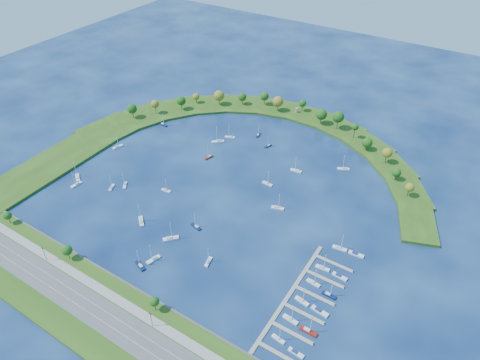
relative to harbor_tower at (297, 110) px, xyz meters
The scene contains 40 objects.
ground 117.37m from the harbor_tower, 86.83° to the right, with size 700.00×700.00×0.00m, color #07163F.
south_shoreline 240.11m from the harbor_tower, 88.45° to the right, with size 420.00×43.10×11.60m.
breakwater 79.22m from the harbor_tower, 120.22° to the right, with size 286.74×247.64×2.00m.
breakwater_trees 29.42m from the harbor_tower, 111.27° to the right, with size 238.10×96.89×15.96m.
harbor_tower is the anchor object (origin of this frame).
dock_system 200.41m from the harbor_tower, 62.74° to the right, with size 24.28×82.00×1.60m.
moored_boat_0 117.54m from the harbor_tower, 138.25° to the right, with size 8.17×3.23×11.69m.
moored_boat_1 156.83m from the harbor_tower, 127.69° to the right, with size 4.51×8.77×12.42m.
moored_boat_2 191.62m from the harbor_tower, 118.36° to the right, with size 9.05×7.43×13.59m.
moored_boat_3 179.56m from the harbor_tower, 96.68° to the right, with size 8.84×8.12×13.81m.
moored_boat_4 186.18m from the harbor_tower, 79.23° to the right, with size 3.73×7.88×11.17m.
moored_boat_5 180.20m from the harbor_tower, 88.50° to the right, with size 8.47×9.05×14.25m.
moored_boat_6 85.85m from the harbor_tower, 63.78° to the right, with size 8.68×3.27×12.45m.
moored_boat_7 148.42m from the harbor_tower, 100.84° to the right, with size 7.25×2.50×10.47m.
moored_boat_8 194.42m from the harbor_tower, 116.08° to the right, with size 3.29×8.49×12.17m.
moored_boat_9 70.45m from the harbor_tower, 113.98° to the right, with size 8.31×5.36×11.89m.
moored_boat_10 105.35m from the harbor_tower, 74.78° to the right, with size 8.11×2.88×11.68m.
moored_boat_11 175.04m from the harbor_tower, 110.81° to the right, with size 4.81×7.52×10.74m.
moored_boat_12 100.57m from the harbor_tower, 105.17° to the right, with size 3.83×8.09×11.46m.
moored_boat_13 50.19m from the harbor_tower, 102.29° to the right, with size 3.54×7.39×10.48m.
moored_boat_14 59.28m from the harbor_tower, 85.74° to the right, with size 3.82×6.84×9.69m.
moored_boat_15 82.14m from the harbor_tower, 113.60° to the right, with size 9.27×8.58×14.53m.
moored_boat_16 87.11m from the harbor_tower, 40.12° to the right, with size 8.90×6.22×12.88m.
moored_boat_17 198.57m from the harbor_tower, 87.96° to the right, with size 4.61×9.11×12.90m.
moored_boat_18 206.00m from the harbor_tower, 88.93° to the right, with size 8.88×5.26×12.62m.
moored_boat_19 163.90m from the harbor_tower, 86.00° to the right, with size 8.20×3.95×11.62m.
moored_boat_20 129.07m from the harbor_tower, 69.06° to the right, with size 8.79×4.71×12.45m.
moored_boat_21 166.50m from the harbor_tower, 109.69° to the right, with size 5.90×7.22×10.82m.
docked_boat_0 224.26m from the harbor_tower, 65.77° to the right, with size 7.32×2.83×10.49m.
docked_boat_1 230.49m from the harbor_tower, 63.60° to the right, with size 8.14×2.79×1.63m.
docked_boat_2 212.62m from the harbor_tower, 64.36° to the right, with size 8.60×3.19×12.35m.
docked_boat_3 218.41m from the harbor_tower, 62.01° to the right, with size 9.04×2.56×13.27m.
docked_boat_4 200.82m from the harbor_tower, 62.73° to the right, with size 8.38×3.59×11.93m.
docked_boat_5 206.50m from the harbor_tower, 60.25° to the right, with size 9.73×3.78×1.93m.
docked_boat_6 188.38m from the harbor_tower, 60.76° to the right, with size 8.19×3.06×11.76m.
docked_boat_7 196.23m from the harbor_tower, 58.50° to the right, with size 7.87×2.30×11.53m.
docked_boat_8 177.69m from the harbor_tower, 58.81° to the right, with size 8.33×2.95×12.01m.
docked_boat_9 183.72m from the harbor_tower, 56.10° to the right, with size 8.82×3.09×1.77m.
docked_boat_10 162.80m from the harbor_tower, 54.55° to the right, with size 8.80×3.53×12.57m.
docked_boat_11 168.22m from the harbor_tower, 51.65° to the right, with size 9.10×3.03×1.83m.
Camera 1 is at (132.96, -196.70, 189.37)m, focal length 32.31 mm.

